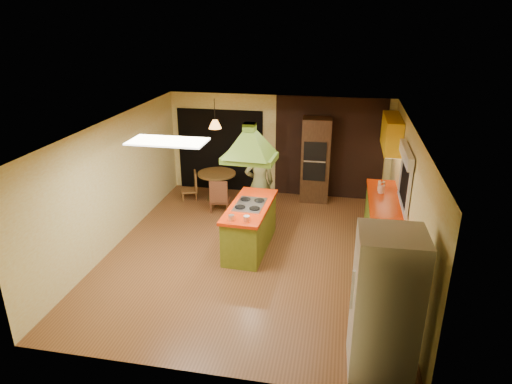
% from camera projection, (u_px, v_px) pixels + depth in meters
% --- Properties ---
extents(ground, '(6.50, 6.50, 0.00)m').
position_uv_depth(ground, '(253.00, 252.00, 8.84)').
color(ground, brown).
rests_on(ground, ground).
extents(room_walls, '(5.50, 6.50, 6.50)m').
position_uv_depth(room_walls, '(253.00, 193.00, 8.39)').
color(room_walls, beige).
rests_on(room_walls, ground).
extents(ceiling_plane, '(6.50, 6.50, 0.00)m').
position_uv_depth(ceiling_plane, '(253.00, 126.00, 7.93)').
color(ceiling_plane, silver).
rests_on(ceiling_plane, room_walls).
extents(brick_panel, '(2.64, 0.03, 2.50)m').
position_uv_depth(brick_panel, '(329.00, 148.00, 11.12)').
color(brick_panel, '#381E14').
rests_on(brick_panel, ground).
extents(nook_opening, '(2.20, 0.03, 2.10)m').
position_uv_depth(nook_opening, '(220.00, 150.00, 11.68)').
color(nook_opening, black).
rests_on(nook_opening, ground).
extents(right_counter, '(0.62, 3.05, 0.92)m').
position_uv_depth(right_counter, '(384.00, 228.00, 8.79)').
color(right_counter, olive).
rests_on(right_counter, ground).
extents(upper_cabinets, '(0.34, 1.40, 0.70)m').
position_uv_depth(upper_cabinets, '(392.00, 133.00, 9.68)').
color(upper_cabinets, yellow).
rests_on(upper_cabinets, room_walls).
extents(window_right, '(0.12, 1.35, 1.06)m').
position_uv_depth(window_right, '(406.00, 168.00, 8.08)').
color(window_right, black).
rests_on(window_right, room_walls).
extents(fluor_panel, '(1.20, 0.60, 0.03)m').
position_uv_depth(fluor_panel, '(168.00, 141.00, 7.03)').
color(fluor_panel, white).
rests_on(fluor_panel, ceiling_plane).
extents(kitchen_island, '(0.82, 1.86, 0.93)m').
position_uv_depth(kitchen_island, '(250.00, 226.00, 8.87)').
color(kitchen_island, olive).
rests_on(kitchen_island, ground).
extents(range_hood, '(0.99, 0.74, 0.78)m').
position_uv_depth(range_hood, '(250.00, 137.00, 8.21)').
color(range_hood, '#4F6E1B').
rests_on(range_hood, ceiling_plane).
extents(man, '(0.77, 0.65, 1.78)m').
position_uv_depth(man, '(259.00, 183.00, 9.88)').
color(man, brown).
rests_on(man, ground).
extents(refrigerator, '(0.83, 0.78, 1.95)m').
position_uv_depth(refrigerator, '(385.00, 304.00, 5.65)').
color(refrigerator, silver).
rests_on(refrigerator, ground).
extents(wall_oven, '(0.71, 0.63, 2.05)m').
position_uv_depth(wall_oven, '(315.00, 160.00, 10.99)').
color(wall_oven, '#492C17').
rests_on(wall_oven, ground).
extents(dining_table, '(0.93, 0.93, 0.70)m').
position_uv_depth(dining_table, '(217.00, 181.00, 11.20)').
color(dining_table, brown).
rests_on(dining_table, ground).
extents(chair_left, '(0.50, 0.50, 0.70)m').
position_uv_depth(chair_left, '(189.00, 185.00, 11.28)').
color(chair_left, brown).
rests_on(chair_left, ground).
extents(chair_near, '(0.48, 0.48, 0.80)m').
position_uv_depth(chair_near, '(220.00, 194.00, 10.59)').
color(chair_near, brown).
rests_on(chair_near, ground).
extents(pendant_lamp, '(0.34, 0.34, 0.20)m').
position_uv_depth(pendant_lamp, '(215.00, 124.00, 10.68)').
color(pendant_lamp, '#FF9E3F').
rests_on(pendant_lamp, ceiling_plane).
extents(canister_large, '(0.17, 0.17, 0.21)m').
position_uv_depth(canister_large, '(381.00, 186.00, 9.34)').
color(canister_large, beige).
rests_on(canister_large, right_counter).
extents(canister_medium, '(0.13, 0.13, 0.17)m').
position_uv_depth(canister_medium, '(381.00, 186.00, 9.42)').
color(canister_medium, '#F4E3C4').
rests_on(canister_medium, right_counter).
extents(canister_small, '(0.14, 0.14, 0.17)m').
position_uv_depth(canister_small, '(381.00, 189.00, 9.24)').
color(canister_small, '#F4E0C5').
rests_on(canister_small, right_counter).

